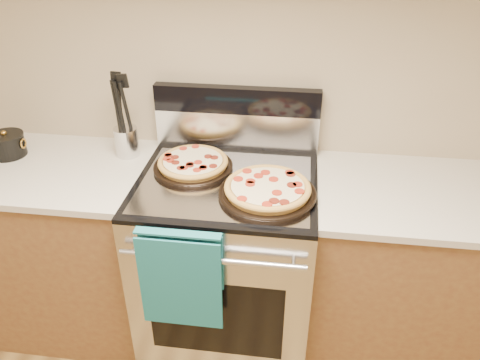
# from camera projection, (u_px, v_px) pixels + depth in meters

# --- Properties ---
(wall_back) EXTENTS (4.00, 0.00, 4.00)m
(wall_back) POSITION_uv_depth(u_px,v_px,m) (238.00, 56.00, 2.05)
(wall_back) COLOR tan
(wall_back) RESTS_ON ground
(range_body) EXTENTS (0.76, 0.68, 0.90)m
(range_body) POSITION_uv_depth(u_px,v_px,m) (228.00, 265.00, 2.22)
(range_body) COLOR #B7B7BC
(range_body) RESTS_ON ground
(oven_window) EXTENTS (0.56, 0.01, 0.40)m
(oven_window) POSITION_uv_depth(u_px,v_px,m) (216.00, 319.00, 1.93)
(oven_window) COLOR black
(oven_window) RESTS_ON range_body
(cooktop) EXTENTS (0.76, 0.68, 0.02)m
(cooktop) POSITION_uv_depth(u_px,v_px,m) (227.00, 182.00, 1.98)
(cooktop) COLOR black
(cooktop) RESTS_ON range_body
(backsplash_lower) EXTENTS (0.76, 0.06, 0.18)m
(backsplash_lower) POSITION_uv_depth(u_px,v_px,m) (237.00, 130.00, 2.19)
(backsplash_lower) COLOR silver
(backsplash_lower) RESTS_ON cooktop
(backsplash_upper) EXTENTS (0.76, 0.06, 0.12)m
(backsplash_upper) POSITION_uv_depth(u_px,v_px,m) (237.00, 100.00, 2.12)
(backsplash_upper) COLOR black
(backsplash_upper) RESTS_ON backsplash_lower
(oven_handle) EXTENTS (0.70, 0.03, 0.03)m
(oven_handle) POSITION_uv_depth(u_px,v_px,m) (211.00, 260.00, 1.72)
(oven_handle) COLOR silver
(oven_handle) RESTS_ON range_body
(dish_towel) EXTENTS (0.32, 0.05, 0.42)m
(dish_towel) POSITION_uv_depth(u_px,v_px,m) (181.00, 277.00, 1.78)
(dish_towel) COLOR #1A6184
(dish_towel) RESTS_ON oven_handle
(foil_sheet) EXTENTS (0.70, 0.55, 0.01)m
(foil_sheet) POSITION_uv_depth(u_px,v_px,m) (226.00, 183.00, 1.95)
(foil_sheet) COLOR gray
(foil_sheet) RESTS_ON cooktop
(cabinet_left) EXTENTS (1.00, 0.62, 0.88)m
(cabinet_left) POSITION_uv_depth(u_px,v_px,m) (56.00, 247.00, 2.35)
(cabinet_left) COLOR brown
(cabinet_left) RESTS_ON ground
(countertop_left) EXTENTS (1.02, 0.64, 0.03)m
(countertop_left) POSITION_uv_depth(u_px,v_px,m) (36.00, 168.00, 2.11)
(countertop_left) COLOR beige
(countertop_left) RESTS_ON cabinet_left
(cabinet_right) EXTENTS (1.00, 0.62, 0.88)m
(cabinet_right) POSITION_uv_depth(u_px,v_px,m) (418.00, 279.00, 2.15)
(cabinet_right) COLOR brown
(cabinet_right) RESTS_ON ground
(countertop_right) EXTENTS (1.02, 0.64, 0.03)m
(countertop_right) POSITION_uv_depth(u_px,v_px,m) (440.00, 196.00, 1.91)
(countertop_right) COLOR beige
(countertop_right) RESTS_ON cabinet_right
(pepperoni_pizza_back) EXTENTS (0.44, 0.44, 0.05)m
(pepperoni_pizza_back) POSITION_uv_depth(u_px,v_px,m) (193.00, 164.00, 2.04)
(pepperoni_pizza_back) COLOR #B78337
(pepperoni_pizza_back) RESTS_ON foil_sheet
(pepperoni_pizza_front) EXTENTS (0.51, 0.51, 0.05)m
(pepperoni_pizza_front) POSITION_uv_depth(u_px,v_px,m) (267.00, 190.00, 1.85)
(pepperoni_pizza_front) COLOR #B78337
(pepperoni_pizza_front) RESTS_ON foil_sheet
(utensil_crock) EXTENTS (0.12, 0.12, 0.14)m
(utensil_crock) POSITION_uv_depth(u_px,v_px,m) (127.00, 142.00, 2.16)
(utensil_crock) COLOR silver
(utensil_crock) RESTS_ON countertop_left
(saucepan) EXTENTS (0.16, 0.16, 0.10)m
(saucepan) POSITION_uv_depth(u_px,v_px,m) (7.00, 146.00, 2.17)
(saucepan) COLOR black
(saucepan) RESTS_ON countertop_left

